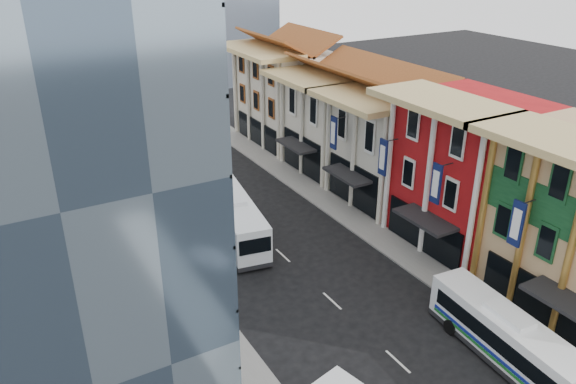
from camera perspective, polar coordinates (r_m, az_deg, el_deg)
sidewalk_right at (r=48.76m, az=8.24°, el=-3.76°), size 3.00×90.00×0.15m
sidewalk_left at (r=41.77m, az=-10.90°, el=-9.23°), size 3.00×90.00×0.15m
shophouse_red at (r=46.47m, az=17.83°, el=1.87°), size 8.00×10.00×12.00m
shophouse_cream_near at (r=53.15m, az=10.34°, el=4.36°), size 8.00×9.00×10.00m
shophouse_cream_mid at (r=59.90m, az=4.88°, el=6.99°), size 8.00×9.00×10.00m
shophouse_cream_far at (r=68.31m, az=-0.13°, el=9.73°), size 8.00×12.00×11.00m
office_tower at (r=31.50m, az=-25.99°, el=7.35°), size 12.00×26.00×30.00m
office_block_far at (r=55.83m, az=-25.84°, el=5.42°), size 10.00×18.00×14.00m
bus_left_far at (r=46.66m, az=-5.55°, el=-2.40°), size 4.75×12.38×3.87m
bus_right at (r=36.18m, az=21.18°, el=-13.44°), size 3.34×10.86×3.43m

